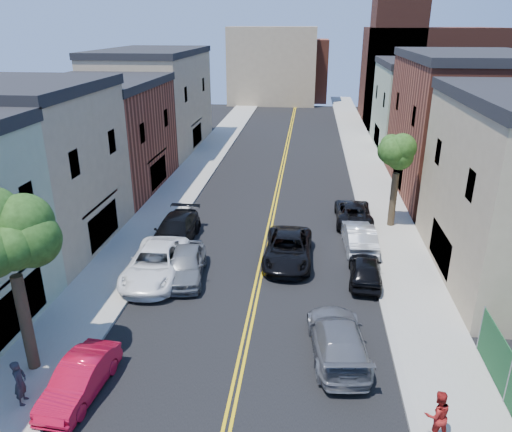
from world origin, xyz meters
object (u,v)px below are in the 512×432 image
(dark_car_right_far, at_px, (353,212))
(black_suv_lane, at_px, (288,249))
(grey_car_right, at_px, (338,339))
(grey_car_left, at_px, (186,264))
(black_car_left, at_px, (175,231))
(pedestrian_right, at_px, (437,415))
(silver_car_right, at_px, (359,237))
(black_car_right, at_px, (365,269))
(white_pickup, at_px, (156,264))
(red_sedan, at_px, (80,379))
(pedestrian_left, at_px, (20,382))

(dark_car_right_far, relative_size, black_suv_lane, 0.90)
(grey_car_right, bearing_deg, grey_car_left, -42.16)
(black_car_left, bearing_deg, pedestrian_right, -48.28)
(black_car_left, xyz_separation_m, silver_car_right, (11.00, 0.38, -0.02))
(black_car_left, relative_size, black_car_right, 1.37)
(white_pickup, relative_size, pedestrian_right, 3.39)
(grey_car_left, bearing_deg, red_sedan, -107.61)
(black_car_left, xyz_separation_m, dark_car_right_far, (11.00, 4.67, -0.10))
(dark_car_right_far, height_order, pedestrian_left, pedestrian_left)
(black_car_right, xyz_separation_m, silver_car_right, (0.00, 3.96, 0.09))
(grey_car_left, bearing_deg, dark_car_right_far, 36.97)
(black_suv_lane, bearing_deg, dark_car_right_far, 58.05)
(black_car_left, distance_m, silver_car_right, 11.01)
(red_sedan, distance_m, black_car_left, 13.10)
(black_suv_lane, distance_m, pedestrian_right, 13.21)
(pedestrian_left, bearing_deg, black_car_left, -18.93)
(white_pickup, relative_size, grey_car_left, 1.26)
(white_pickup, relative_size, black_car_right, 1.46)
(black_car_left, relative_size, dark_car_right_far, 1.10)
(grey_car_right, bearing_deg, pedestrian_right, 119.79)
(silver_car_right, bearing_deg, pedestrian_left, 45.22)
(red_sedan, relative_size, grey_car_left, 0.86)
(grey_car_right, bearing_deg, silver_car_right, -105.30)
(dark_car_right_far, bearing_deg, red_sedan, 58.35)
(silver_car_right, height_order, pedestrian_left, pedestrian_left)
(grey_car_right, distance_m, pedestrian_right, 4.99)
(white_pickup, height_order, black_suv_lane, white_pickup)
(red_sedan, height_order, dark_car_right_far, dark_car_right_far)
(grey_car_left, distance_m, black_car_right, 9.32)
(black_suv_lane, bearing_deg, grey_car_right, -73.08)
(grey_car_right, height_order, pedestrian_left, pedestrian_left)
(red_sedan, height_order, grey_car_left, grey_car_left)
(white_pickup, height_order, grey_car_left, white_pickup)
(dark_car_right_far, relative_size, pedestrian_left, 2.96)
(black_car_left, height_order, silver_car_right, black_car_left)
(black_car_left, xyz_separation_m, pedestrian_right, (12.20, -13.86, 0.22))
(dark_car_right_far, distance_m, pedestrian_left, 22.49)
(red_sedan, height_order, black_car_left, black_car_left)
(red_sedan, bearing_deg, grey_car_left, 83.50)
(red_sedan, relative_size, black_suv_lane, 0.72)
(black_car_left, distance_m, pedestrian_right, 18.47)
(silver_car_right, distance_m, dark_car_right_far, 4.30)
(black_car_left, xyz_separation_m, black_suv_lane, (6.92, -1.76, -0.03))
(white_pickup, xyz_separation_m, black_suv_lane, (6.80, 2.60, -0.04))
(grey_car_right, xyz_separation_m, pedestrian_left, (-11.05, -4.05, 0.24))
(silver_car_right, bearing_deg, black_car_left, -0.98)
(silver_car_right, bearing_deg, white_pickup, 20.58)
(grey_car_left, relative_size, grey_car_right, 0.89)
(red_sedan, height_order, pedestrian_left, pedestrian_left)
(white_pickup, distance_m, black_car_right, 10.91)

